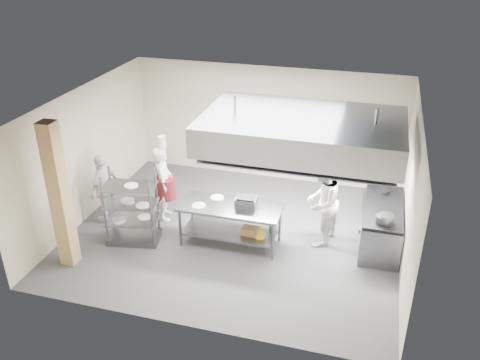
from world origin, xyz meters
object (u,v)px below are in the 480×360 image
(cooking_range, at_px, (381,226))
(griddle, at_px, (246,202))
(island, at_px, (230,225))
(chef_head, at_px, (164,183))
(pass_rack, at_px, (131,207))
(chef_line, at_px, (322,202))
(chef_plating, at_px, (104,188))
(stockpot, at_px, (386,219))

(cooking_range, height_order, griddle, griddle)
(island, xyz_separation_m, chef_head, (-1.76, 0.63, 0.43))
(pass_rack, height_order, chef_line, chef_line)
(island, bearing_deg, chef_plating, 176.35)
(island, distance_m, chef_head, 1.92)
(cooking_range, xyz_separation_m, chef_head, (-4.82, -0.25, 0.46))
(chef_plating, height_order, stockpot, chef_plating)
(pass_rack, relative_size, griddle, 3.84)
(chef_plating, xyz_separation_m, stockpot, (6.12, -0.00, 0.19))
(island, distance_m, griddle, 0.65)
(chef_head, distance_m, stockpot, 4.88)
(stockpot, bearing_deg, chef_head, 174.71)
(griddle, relative_size, stockpot, 1.47)
(chef_head, relative_size, chef_line, 0.91)
(island, relative_size, pass_rack, 1.32)
(island, height_order, chef_line, chef_line)
(island, distance_m, chef_plating, 3.04)
(pass_rack, xyz_separation_m, cooking_range, (5.09, 1.33, -0.39))
(pass_rack, height_order, chef_plating, chef_plating)
(cooking_range, bearing_deg, griddle, -163.20)
(cooking_range, xyz_separation_m, chef_line, (-1.26, -0.32, 0.54))
(chef_plating, bearing_deg, stockpot, 94.38)
(cooking_range, relative_size, griddle, 4.76)
(island, distance_m, pass_rack, 2.11)
(chef_line, height_order, stockpot, chef_line)
(pass_rack, distance_m, griddle, 2.42)
(island, xyz_separation_m, stockpot, (3.10, 0.18, 0.54))
(island, relative_size, chef_line, 1.11)
(chef_head, xyz_separation_m, chef_line, (3.56, -0.07, 0.08))
(cooking_range, relative_size, chef_plating, 1.23)
(island, height_order, cooking_range, island)
(pass_rack, xyz_separation_m, griddle, (2.36, 0.50, 0.21))
(pass_rack, xyz_separation_m, stockpot, (5.13, 0.63, 0.19))
(pass_rack, height_order, cooking_range, pass_rack)
(island, bearing_deg, chef_head, 160.10)
(chef_line, relative_size, chef_plating, 1.19)
(chef_head, distance_m, griddle, 2.17)
(chef_line, bearing_deg, chef_head, -78.10)
(pass_rack, relative_size, chef_line, 0.84)
(cooking_range, xyz_separation_m, griddle, (-2.74, -0.83, 0.59))
(pass_rack, bearing_deg, griddle, 1.44)
(chef_plating, bearing_deg, pass_rack, 61.77)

